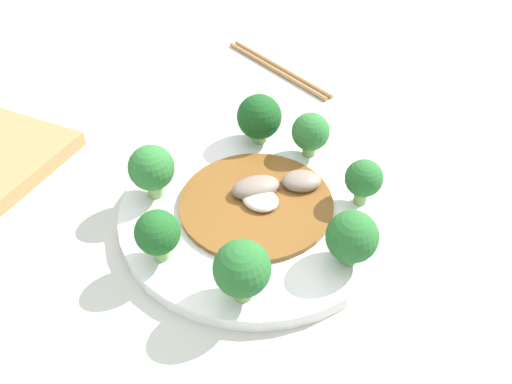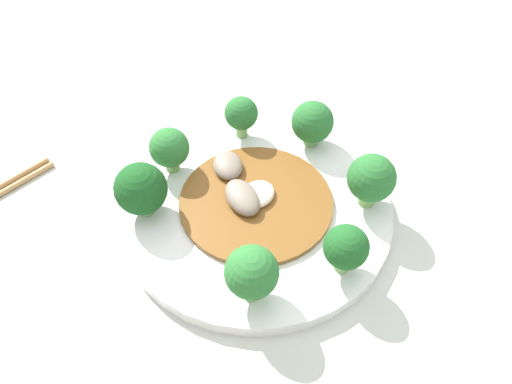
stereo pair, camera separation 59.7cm
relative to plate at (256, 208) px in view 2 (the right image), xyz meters
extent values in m
cube|color=#B7BCAD|center=(-0.02, -0.05, -0.40)|extent=(1.12, 0.80, 0.77)
cylinder|color=white|center=(0.00, 0.00, 0.00)|extent=(0.32, 0.32, 0.02)
cylinder|color=#7AAD5B|center=(0.12, -0.01, 0.02)|extent=(0.02, 0.02, 0.02)
sphere|color=#1E5B23|center=(0.12, -0.01, 0.05)|extent=(0.05, 0.05, 0.05)
cylinder|color=#7AAD5B|center=(0.10, 0.08, 0.02)|extent=(0.02, 0.02, 0.02)
sphere|color=#286B2D|center=(0.10, 0.08, 0.05)|extent=(0.05, 0.05, 0.05)
cylinder|color=#7AAD5B|center=(-0.09, 0.08, 0.02)|extent=(0.02, 0.02, 0.02)
sphere|color=#286B2D|center=(-0.09, 0.08, 0.05)|extent=(0.04, 0.04, 0.04)
cylinder|color=#70A356|center=(-0.01, 0.13, 0.02)|extent=(0.02, 0.02, 0.01)
sphere|color=#286B2D|center=(-0.01, 0.13, 0.04)|extent=(0.05, 0.05, 0.05)
cylinder|color=#89B76B|center=(-0.09, -0.09, 0.02)|extent=(0.02, 0.02, 0.01)
sphere|color=#19511E|center=(-0.09, -0.09, 0.05)|extent=(0.06, 0.06, 0.06)
cylinder|color=#89B76B|center=(0.07, -0.10, 0.02)|extent=(0.02, 0.02, 0.02)
sphere|color=#2D7533|center=(0.07, -0.10, 0.05)|extent=(0.05, 0.05, 0.05)
cylinder|color=#7AAD5B|center=(-0.12, -0.02, 0.02)|extent=(0.02, 0.02, 0.02)
sphere|color=#2D7533|center=(-0.12, -0.02, 0.04)|extent=(0.05, 0.05, 0.05)
cylinder|color=brown|center=(0.00, 0.00, 0.01)|extent=(0.18, 0.18, 0.01)
ellipsoid|color=beige|center=(0.00, 0.01, 0.02)|extent=(0.04, 0.05, 0.01)
ellipsoid|color=gray|center=(-0.06, 0.02, 0.02)|extent=(0.06, 0.06, 0.02)
ellipsoid|color=gray|center=(-0.01, -0.01, 0.02)|extent=(0.07, 0.06, 0.02)
camera|label=1|loc=(0.30, 0.29, 0.41)|focal=35.00mm
camera|label=2|loc=(0.23, -0.30, 0.45)|focal=35.00mm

